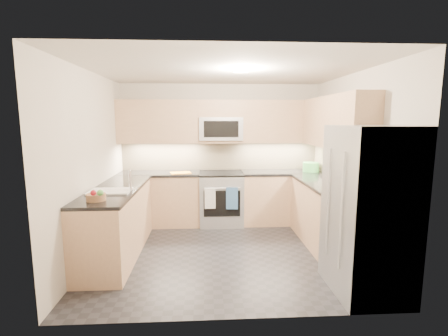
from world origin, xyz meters
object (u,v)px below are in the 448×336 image
Objects in this scene: microwave at (221,129)px; fruit_basket at (96,197)px; gas_range at (221,199)px; refrigerator at (368,211)px; cutting_board at (181,173)px; utensil_bowl at (311,167)px.

microwave is 2.69m from fruit_basket.
gas_range is 4.21× the size of fruit_basket.
fruit_basket is at bearing 171.32° from refrigerator.
refrigerator is 3.19m from cutting_board.
microwave reaches higher than fruit_basket.
cutting_board is at bearing 66.51° from fruit_basket.
utensil_bowl is 3.69m from fruit_basket.
microwave reaches higher than refrigerator.
cutting_board reaches higher than gas_range.
utensil_bowl is (1.61, -0.15, -0.68)m from microwave.
fruit_basket is at bearing -127.81° from gas_range.
fruit_basket reaches higher than cutting_board.
microwave is 1.76m from utensil_bowl.
gas_range is at bearing 6.37° from cutting_board.
cutting_board is 1.59× the size of fruit_basket.
refrigerator is at bearing -60.38° from microwave.
gas_range is 2.55m from fruit_basket.
gas_range is 2.65× the size of cutting_board.
fruit_basket is at bearing -148.24° from utensil_bowl.
fruit_basket is (-0.82, -1.89, 0.03)m from cutting_board.
cutting_board is at bearing -163.91° from microwave.
microwave is 2.21× the size of cutting_board.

